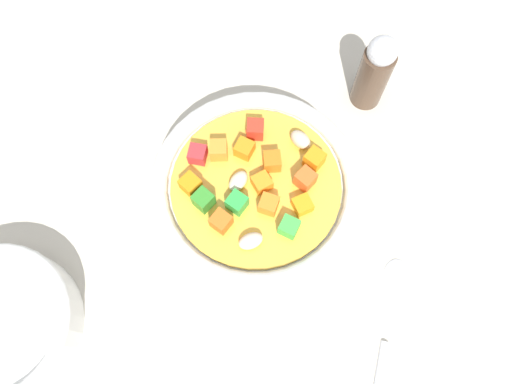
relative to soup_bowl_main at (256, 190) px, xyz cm
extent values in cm
cube|color=#BAB2A0|center=(0.00, 0.01, -3.84)|extent=(140.00, 140.00, 2.00)
cylinder|color=white|center=(0.00, 0.01, -0.90)|extent=(19.53, 19.53, 3.89)
torus|color=white|center=(0.00, 0.01, 1.54)|extent=(20.03, 20.03, 1.67)
cylinder|color=gold|center=(0.00, 0.01, 1.24)|extent=(16.24, 16.24, 0.40)
cube|color=orange|center=(2.15, 1.35, 2.21)|extent=(1.96, 1.96, 1.54)
ellipsoid|color=beige|center=(-4.74, 3.92, 2.13)|extent=(2.57, 2.65, 1.38)
ellipsoid|color=beige|center=(5.65, 0.45, 2.05)|extent=(2.33, 2.67, 1.22)
cube|color=green|center=(4.12, 3.34, 2.18)|extent=(2.09, 2.09, 1.48)
cube|color=orange|center=(1.87, 4.43, 2.03)|extent=(2.19, 2.19, 1.17)
cube|color=orange|center=(4.14, -2.81, 2.28)|extent=(2.22, 2.22, 1.68)
cube|color=orange|center=(-2.88, -3.80, 2.32)|extent=(1.77, 1.77, 1.75)
cube|color=#308427|center=(2.27, -4.62, 2.38)|extent=(2.25, 2.25, 1.88)
cube|color=orange|center=(0.22, 0.56, 2.09)|extent=(2.23, 2.23, 1.30)
cube|color=#D65C23|center=(-0.57, 4.55, 2.37)|extent=(2.25, 2.25, 1.86)
cube|color=orange|center=(0.78, -6.04, 2.25)|extent=(2.26, 2.26, 1.61)
cube|color=#BB2C2F|center=(-2.33, -5.76, 2.21)|extent=(1.77, 1.77, 1.53)
cube|color=orange|center=(-2.13, 1.35, 2.30)|extent=(1.85, 1.85, 1.71)
cube|color=red|center=(-5.38, -0.51, 2.32)|extent=(1.64, 1.64, 1.76)
cube|color=green|center=(2.26, -1.55, 2.30)|extent=(2.20, 2.20, 1.72)
cube|color=orange|center=(-2.63, 5.30, 2.38)|extent=(2.23, 2.23, 1.88)
cube|color=orange|center=(-3.29, -1.38, 2.18)|extent=(2.09, 2.09, 1.47)
ellipsoid|color=beige|center=(-0.28, -1.66, 1.99)|extent=(2.67, 2.37, 1.11)
ellipsoid|color=silver|center=(6.59, 14.19, -2.45)|extent=(3.65, 2.97, 0.79)
cylinder|color=white|center=(14.49, -21.98, -1.12)|extent=(14.04, 14.04, 3.45)
cylinder|color=#4C3828|center=(-13.18, 11.09, 0.90)|extent=(3.35, 3.35, 7.50)
sphere|color=silver|center=(-13.18, 11.09, 5.41)|extent=(3.02, 3.02, 3.02)
camera|label=1|loc=(16.59, 1.38, 43.43)|focal=33.60mm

